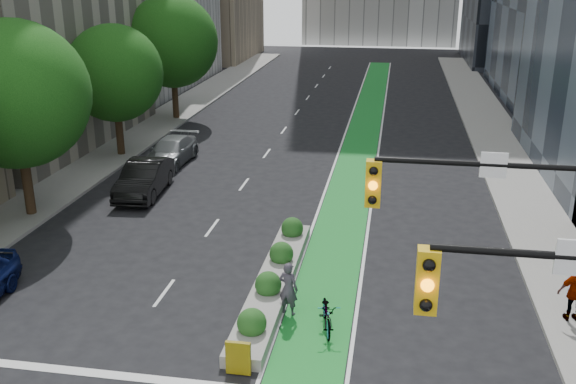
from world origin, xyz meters
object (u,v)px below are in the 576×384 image
(parked_car_left_far, at_px, (171,151))
(parked_car_left_mid, at_px, (144,178))
(median_planter, at_px, (274,278))
(bicycle, at_px, (327,313))
(cyclist, at_px, (288,289))
(pedestrian_far, at_px, (576,292))

(parked_car_left_far, bearing_deg, parked_car_left_mid, -82.43)
(median_planter, bearing_deg, bicycle, -47.99)
(cyclist, height_order, parked_car_left_mid, cyclist)
(bicycle, xyz_separation_m, parked_car_left_mid, (-10.34, 11.02, 0.32))
(parked_car_left_mid, height_order, pedestrian_far, pedestrian_far)
(bicycle, distance_m, parked_car_left_far, 19.63)
(bicycle, distance_m, pedestrian_far, 7.81)
(median_planter, bearing_deg, pedestrian_far, -4.83)
(parked_car_left_far, bearing_deg, bicycle, -54.28)
(median_planter, relative_size, cyclist, 5.61)
(parked_car_left_mid, xyz_separation_m, pedestrian_far, (17.97, -9.46, 0.29))
(pedestrian_far, bearing_deg, median_planter, -12.51)
(bicycle, xyz_separation_m, cyclist, (-1.34, 0.68, 0.40))
(median_planter, relative_size, pedestrian_far, 5.26)
(median_planter, xyz_separation_m, bicycle, (2.14, -2.38, 0.15))
(cyclist, bearing_deg, bicycle, 170.83)
(bicycle, bearing_deg, median_planter, 120.39)
(pedestrian_far, bearing_deg, cyclist, -2.12)
(bicycle, xyz_separation_m, pedestrian_far, (7.63, 1.55, 0.61))
(bicycle, height_order, parked_car_left_mid, parked_car_left_mid)
(bicycle, distance_m, cyclist, 1.56)
(bicycle, bearing_deg, parked_car_left_mid, 121.57)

